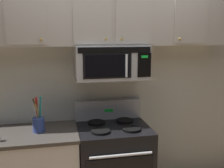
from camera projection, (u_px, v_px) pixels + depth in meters
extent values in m
cube|color=silver|center=(107.00, 79.00, 3.15)|extent=(5.20, 0.10, 2.70)
cube|color=black|center=(113.00, 166.00, 2.96)|extent=(0.76, 0.64, 0.90)
cylinder|color=#B7BABF|center=(121.00, 155.00, 2.56)|extent=(0.61, 0.03, 0.03)
cube|color=#B7BABF|center=(108.00, 110.00, 3.13)|extent=(0.76, 0.07, 0.22)
cube|color=#19D83F|center=(109.00, 110.00, 3.09)|extent=(0.10, 0.00, 0.04)
cylinder|color=black|center=(101.00, 131.00, 2.70)|extent=(0.19, 0.19, 0.02)
cylinder|color=black|center=(132.00, 129.00, 2.77)|extent=(0.19, 0.19, 0.02)
cylinder|color=black|center=(96.00, 123.00, 2.97)|extent=(0.19, 0.19, 0.02)
cylinder|color=black|center=(125.00, 121.00, 3.04)|extent=(0.19, 0.19, 0.02)
cube|color=#B7BABF|center=(111.00, 62.00, 2.87)|extent=(0.76, 0.39, 0.35)
cube|color=black|center=(115.00, 50.00, 2.65)|extent=(0.73, 0.01, 0.06)
cube|color=black|center=(108.00, 66.00, 2.67)|extent=(0.49, 0.01, 0.25)
cube|color=black|center=(108.00, 66.00, 2.67)|extent=(0.44, 0.01, 0.22)
cube|color=black|center=(144.00, 65.00, 2.74)|extent=(0.14, 0.01, 0.25)
cube|color=#19D83F|center=(145.00, 57.00, 2.72)|extent=(0.07, 0.00, 0.03)
cylinder|color=#B7BABF|center=(127.00, 66.00, 2.68)|extent=(0.02, 0.02, 0.23)
cube|color=#BCB7AD|center=(110.00, 19.00, 2.82)|extent=(2.50, 0.33, 0.55)
cube|color=#BCB7AD|center=(26.00, 17.00, 2.48)|extent=(0.38, 0.01, 0.51)
sphere|color=tan|center=(41.00, 39.00, 2.53)|extent=(0.03, 0.03, 0.03)
cube|color=#BCB7AD|center=(93.00, 18.00, 2.61)|extent=(0.38, 0.01, 0.51)
sphere|color=tan|center=(106.00, 39.00, 2.66)|extent=(0.03, 0.03, 0.03)
cube|color=#BCB7AD|center=(134.00, 18.00, 2.69)|extent=(0.38, 0.01, 0.51)
sphere|color=tan|center=(122.00, 39.00, 2.69)|extent=(0.03, 0.03, 0.03)
cube|color=#BCB7AD|center=(192.00, 19.00, 2.82)|extent=(0.38, 0.01, 0.51)
sphere|color=tan|center=(180.00, 39.00, 2.82)|extent=(0.03, 0.03, 0.03)
cube|color=#423D38|center=(31.00, 134.00, 2.72)|extent=(0.93, 0.65, 0.03)
cylinder|color=#384C9E|center=(39.00, 125.00, 2.72)|extent=(0.12, 0.12, 0.14)
cylinder|color=tan|center=(38.00, 114.00, 2.70)|extent=(0.07, 0.04, 0.22)
cylinder|color=silver|center=(36.00, 114.00, 2.69)|extent=(0.07, 0.03, 0.22)
cylinder|color=teal|center=(40.00, 110.00, 2.68)|extent=(0.04, 0.08, 0.30)
cylinder|color=red|center=(37.00, 110.00, 2.72)|extent=(0.03, 0.09, 0.28)
cylinder|color=#A87A47|center=(38.00, 111.00, 2.70)|extent=(0.09, 0.04, 0.27)
cylinder|color=black|center=(38.00, 111.00, 2.70)|extent=(0.09, 0.03, 0.27)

